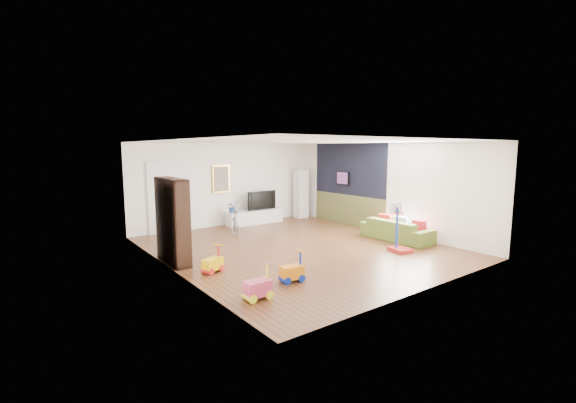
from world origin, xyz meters
TOP-DOWN VIEW (x-y plane):
  - floor at (0.00, 0.00)m, footprint 6.50×7.50m
  - ceiling at (0.00, 0.00)m, footprint 6.50×7.50m
  - wall_back at (0.00, 3.75)m, footprint 6.50×0.00m
  - wall_front at (0.00, -3.75)m, footprint 6.50×0.00m
  - wall_left at (-3.25, 0.00)m, footprint 0.00×7.50m
  - wall_right at (3.25, 0.00)m, footprint 0.00×7.50m
  - navy_accent at (3.23, 1.40)m, footprint 0.01×3.20m
  - olive_wainscot at (3.23, 1.40)m, footprint 0.01×3.20m
  - doorway at (-1.90, 3.71)m, footprint 1.45×0.06m
  - painting_back at (-0.25, 3.71)m, footprint 0.62×0.06m
  - artwork_right at (3.17, 1.60)m, footprint 0.04×0.56m
  - media_console at (0.80, 3.38)m, footprint 1.99×0.53m
  - tall_cabinet at (2.79, 3.36)m, footprint 0.43×0.43m
  - bookshelf at (-3.03, 0.60)m, footprint 0.35×1.30m
  - sofa at (2.69, -1.02)m, footprint 0.79×2.01m
  - basketball_hoop at (1.79, -1.84)m, footprint 0.49×0.57m
  - ride_on_yellow at (-2.64, -0.56)m, footprint 0.47×0.38m
  - ride_on_orange at (-1.68, -1.97)m, footprint 0.47×0.33m
  - ride_on_pink at (-2.66, -2.32)m, footprint 0.46×0.29m
  - child at (-0.64, 2.10)m, footprint 0.36×0.34m
  - tv at (1.06, 3.43)m, footprint 1.11×0.19m
  - vase_plant at (-0.05, 3.37)m, footprint 0.36×0.32m
  - pillow_left at (2.87, -1.62)m, footprint 0.14×0.37m
  - pillow_center at (2.90, -1.03)m, footprint 0.13×0.39m
  - pillow_right at (2.93, -0.42)m, footprint 0.19×0.36m

SIDE VIEW (x-z plane):
  - floor at x=0.00m, z-range 0.00..0.00m
  - media_console at x=0.80m, z-range 0.00..0.46m
  - ride_on_yellow at x=-2.64m, z-range 0.00..0.55m
  - ride_on_orange at x=-1.68m, z-range 0.00..0.58m
  - sofa at x=2.69m, z-range 0.00..0.59m
  - ride_on_pink at x=-2.66m, z-range 0.00..0.61m
  - child at x=-0.64m, z-range 0.00..0.83m
  - pillow_center at x=2.90m, z-range 0.27..0.65m
  - pillow_left at x=2.87m, z-range 0.28..0.64m
  - pillow_right at x=2.93m, z-range 0.29..0.64m
  - olive_wainscot at x=3.23m, z-range 0.00..1.00m
  - basketball_hoop at x=1.79m, z-range 0.00..1.22m
  - vase_plant at x=-0.05m, z-range 0.46..0.85m
  - tv at x=1.06m, z-range 0.46..1.10m
  - tall_cabinet at x=2.79m, z-range 0.00..1.77m
  - bookshelf at x=-3.03m, z-range 0.00..1.89m
  - doorway at x=-1.90m, z-range 0.00..2.10m
  - wall_back at x=0.00m, z-range 0.00..2.70m
  - wall_front at x=0.00m, z-range 0.00..2.70m
  - wall_left at x=-3.25m, z-range 0.00..2.70m
  - wall_right at x=3.25m, z-range 0.00..2.70m
  - artwork_right at x=3.17m, z-range 1.32..1.78m
  - painting_back at x=-0.25m, z-range 1.09..2.01m
  - navy_accent at x=3.23m, z-range 1.00..2.70m
  - ceiling at x=0.00m, z-range 2.70..2.70m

